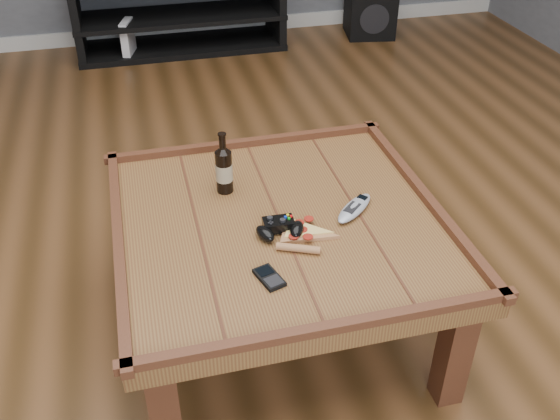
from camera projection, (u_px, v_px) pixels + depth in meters
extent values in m
plane|color=#432A13|center=(279.00, 324.00, 2.18)|extent=(6.00, 6.00, 0.00)
cube|color=silver|center=(178.00, 30.00, 4.52)|extent=(5.00, 0.02, 0.10)
cube|color=brown|center=(279.00, 228.00, 1.94)|extent=(1.00, 1.00, 0.06)
cube|color=#3B1A0F|center=(165.00, 411.00, 1.65)|extent=(0.08, 0.08, 0.39)
cube|color=#3B1A0F|center=(454.00, 352.00, 1.82)|extent=(0.08, 0.08, 0.39)
cube|color=#3B1A0F|center=(142.00, 228.00, 2.32)|extent=(0.08, 0.08, 0.39)
cube|color=#3B1A0F|center=(355.00, 197.00, 2.49)|extent=(0.08, 0.08, 0.39)
cube|color=#3B1A0F|center=(247.00, 142.00, 2.30)|extent=(1.03, 0.03, 0.03)
cube|color=#3B1A0F|center=(328.00, 328.00, 1.53)|extent=(1.03, 0.03, 0.03)
cube|color=#3B1A0F|center=(425.00, 195.00, 2.01)|extent=(0.03, 1.03, 0.03)
cube|color=#3B1A0F|center=(118.00, 241.00, 1.82)|extent=(0.03, 1.03, 0.03)
cube|color=black|center=(180.00, 16.00, 4.23)|extent=(1.40, 0.45, 0.03)
cube|color=black|center=(183.00, 46.00, 4.35)|extent=(1.40, 0.45, 0.04)
cube|color=black|center=(77.00, 21.00, 4.08)|extent=(0.05, 0.44, 0.50)
cube|color=black|center=(276.00, 6.00, 4.35)|extent=(0.05, 0.44, 0.50)
cylinder|color=black|center=(224.00, 172.00, 2.01)|extent=(0.05, 0.05, 0.14)
cone|color=black|center=(223.00, 149.00, 1.97)|extent=(0.05, 0.05, 0.03)
cylinder|color=black|center=(222.00, 142.00, 1.95)|extent=(0.02, 0.02, 0.05)
cylinder|color=black|center=(222.00, 134.00, 1.94)|extent=(0.03, 0.03, 0.01)
cylinder|color=tan|center=(224.00, 172.00, 2.01)|extent=(0.06, 0.06, 0.06)
cube|color=black|center=(279.00, 224.00, 1.87)|extent=(0.09, 0.06, 0.03)
ellipsoid|color=black|center=(265.00, 234.00, 1.83)|extent=(0.07, 0.09, 0.04)
ellipsoid|color=black|center=(297.00, 229.00, 1.85)|extent=(0.07, 0.09, 0.04)
cylinder|color=black|center=(270.00, 218.00, 1.86)|extent=(0.02, 0.02, 0.01)
cylinder|color=black|center=(283.00, 220.00, 1.85)|extent=(0.02, 0.02, 0.01)
cylinder|color=yellow|center=(288.00, 215.00, 1.87)|extent=(0.01, 0.01, 0.01)
cylinder|color=red|center=(291.00, 216.00, 1.87)|extent=(0.01, 0.01, 0.01)
cylinder|color=#0C33CC|center=(285.00, 217.00, 1.87)|extent=(0.01, 0.01, 0.01)
cylinder|color=#0C9919|center=(289.00, 218.00, 1.86)|extent=(0.01, 0.01, 0.01)
cylinder|color=#B57B4F|center=(298.00, 248.00, 1.79)|extent=(0.13, 0.07, 0.02)
cylinder|color=maroon|center=(294.00, 236.00, 1.82)|extent=(0.03, 0.03, 0.00)
cylinder|color=maroon|center=(308.00, 237.00, 1.82)|extent=(0.03, 0.03, 0.00)
cylinder|color=maroon|center=(302.00, 229.00, 1.85)|extent=(0.03, 0.03, 0.00)
cylinder|color=maroon|center=(299.00, 222.00, 1.88)|extent=(0.03, 0.03, 0.00)
cylinder|color=maroon|center=(309.00, 219.00, 1.90)|extent=(0.03, 0.03, 0.00)
cube|color=black|center=(269.00, 278.00, 1.69)|extent=(0.08, 0.11, 0.01)
cube|color=black|center=(265.00, 271.00, 1.70)|extent=(0.05, 0.05, 0.00)
cube|color=black|center=(274.00, 281.00, 1.67)|extent=(0.05, 0.05, 0.00)
ellipsoid|color=#9FA4AD|center=(354.00, 208.00, 1.95)|extent=(0.18, 0.17, 0.03)
cube|color=black|center=(362.00, 197.00, 1.98)|extent=(0.04, 0.04, 0.00)
cube|color=black|center=(352.00, 207.00, 1.93)|extent=(0.07, 0.07, 0.00)
cube|color=black|center=(370.00, 12.00, 4.51)|extent=(0.38, 0.38, 0.33)
cylinder|color=black|center=(375.00, 19.00, 4.37)|extent=(0.21, 0.05, 0.21)
cube|color=slate|center=(131.00, 57.00, 4.20)|extent=(0.17, 0.23, 0.02)
cube|color=white|center=(128.00, 39.00, 4.13)|extent=(0.10, 0.19, 0.24)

